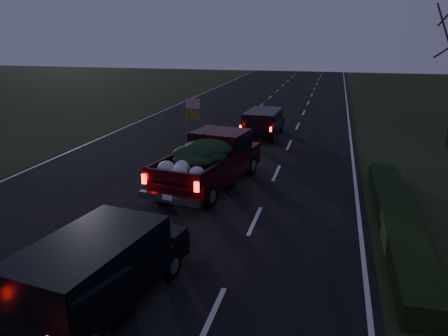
% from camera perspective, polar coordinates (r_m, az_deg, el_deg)
% --- Properties ---
extents(ground, '(120.00, 120.00, 0.00)m').
position_cam_1_polar(ground, '(12.66, -14.57, -9.57)').
color(ground, black).
rests_on(ground, ground).
extents(road_asphalt, '(14.00, 120.00, 0.02)m').
position_cam_1_polar(road_asphalt, '(12.66, -14.58, -9.53)').
color(road_asphalt, black).
rests_on(road_asphalt, ground).
extents(hedge_row, '(1.00, 10.00, 0.60)m').
position_cam_1_polar(hedge_row, '(14.02, 21.71, -6.25)').
color(hedge_row, black).
rests_on(hedge_row, ground).
extents(pickup_truck, '(3.04, 5.87, 2.93)m').
position_cam_1_polar(pickup_truck, '(16.45, -1.89, 1.34)').
color(pickup_truck, '#3B080F').
rests_on(pickup_truck, ground).
extents(lead_suv, '(1.93, 4.31, 1.22)m').
position_cam_1_polar(lead_suv, '(24.62, 5.13, 6.18)').
color(lead_suv, black).
rests_on(lead_suv, ground).
extents(rear_suv, '(2.56, 4.84, 1.32)m').
position_cam_1_polar(rear_suv, '(9.58, -16.63, -12.15)').
color(rear_suv, black).
rests_on(rear_suv, ground).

